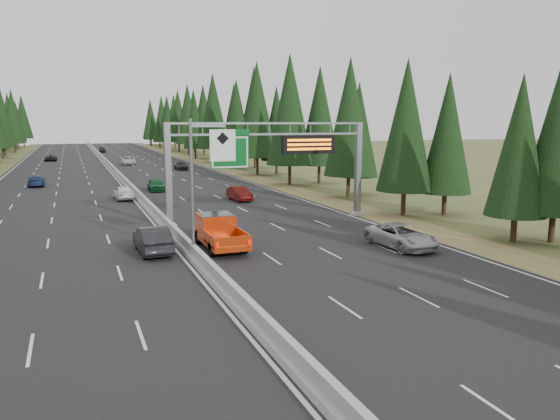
{
  "coord_description": "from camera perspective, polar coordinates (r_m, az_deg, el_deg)",
  "views": [
    {
      "loc": [
        -6.32,
        -5.35,
        7.88
      ],
      "look_at": [
        3.42,
        20.0,
        3.5
      ],
      "focal_mm": 35.0,
      "sensor_mm": 36.0,
      "label": 1
    }
  ],
  "objects": [
    {
      "name": "car_onc_near",
      "position": [
        33.81,
        -13.18,
        -3.02
      ],
      "size": [
        1.91,
        4.98,
        1.62
      ],
      "primitive_type": "imported",
      "rotation": [
        0.0,
        0.0,
        3.18
      ],
      "color": "black",
      "rests_on": "road"
    },
    {
      "name": "hov_sign_pole",
      "position": [
        31.25,
        -8.15,
        3.27
      ],
      "size": [
        2.8,
        0.5,
        8.0
      ],
      "color": "slate",
      "rests_on": "road"
    },
    {
      "name": "car_onc_blue",
      "position": [
        73.62,
        -24.11,
        2.81
      ],
      "size": [
        1.98,
        4.71,
        1.36
      ],
      "primitive_type": "imported",
      "rotation": [
        0.0,
        0.0,
        3.16
      ],
      "color": "navy",
      "rests_on": "road"
    },
    {
      "name": "car_ahead_white",
      "position": [
        105.71,
        -15.54,
        5.0
      ],
      "size": [
        2.8,
        5.48,
        1.48
      ],
      "primitive_type": "imported",
      "rotation": [
        0.0,
        0.0,
        -0.07
      ],
      "color": "silver",
      "rests_on": "road"
    },
    {
      "name": "car_ahead_far",
      "position": [
        150.39,
        -18.11,
        6.03
      ],
      "size": [
        2.16,
        4.6,
        1.52
      ],
      "primitive_type": "imported",
      "rotation": [
        0.0,
        0.0,
        -0.08
      ],
      "color": "black",
      "rests_on": "road"
    },
    {
      "name": "sign_gantry",
      "position": [
        43.1,
        -0.27,
        5.69
      ],
      "size": [
        16.75,
        0.98,
        7.8
      ],
      "color": "slate",
      "rests_on": "road"
    },
    {
      "name": "car_ahead_dkgrey",
      "position": [
        92.28,
        -10.32,
        4.57
      ],
      "size": [
        1.9,
        4.52,
        1.3
      ],
      "primitive_type": "imported",
      "rotation": [
        0.0,
        0.0,
        -0.02
      ],
      "color": "black",
      "rests_on": "road"
    },
    {
      "name": "tree_row_right",
      "position": [
        80.77,
        -0.44,
        10.24
      ],
      "size": [
        11.81,
        244.34,
        18.82
      ],
      "color": "black",
      "rests_on": "ground"
    },
    {
      "name": "silver_minivan",
      "position": [
        35.12,
        12.55,
        -2.66
      ],
      "size": [
        2.86,
        5.5,
        1.48
      ],
      "primitive_type": "imported",
      "rotation": [
        0.0,
        0.0,
        0.08
      ],
      "color": "#ACACB1",
      "rests_on": "road"
    },
    {
      "name": "car_ahead_green",
      "position": [
        64.25,
        -12.84,
        2.61
      ],
      "size": [
        1.88,
        4.35,
        1.46
      ],
      "primitive_type": "imported",
      "rotation": [
        0.0,
        0.0,
        -0.04
      ],
      "color": "#114D25",
      "rests_on": "road"
    },
    {
      "name": "median_barrier",
      "position": [
        85.9,
        -16.75,
        3.79
      ],
      "size": [
        0.7,
        260.0,
        0.85
      ],
      "color": "gray",
      "rests_on": "road"
    },
    {
      "name": "car_onc_white",
      "position": [
        57.79,
        -16.07,
        1.77
      ],
      "size": [
        1.9,
        4.32,
        1.45
      ],
      "primitive_type": "imported",
      "rotation": [
        0.0,
        0.0,
        3.19
      ],
      "color": "white",
      "rests_on": "road"
    },
    {
      "name": "shoulder_right",
      "position": [
        89.04,
        -5.22,
        4.07
      ],
      "size": [
        3.6,
        260.0,
        0.06
      ],
      "primitive_type": "cube",
      "color": "olive",
      "rests_on": "ground"
    },
    {
      "name": "car_onc_far",
      "position": [
        120.61,
        -22.83,
        5.06
      ],
      "size": [
        2.38,
        4.88,
        1.34
      ],
      "primitive_type": "imported",
      "rotation": [
        0.0,
        0.0,
        3.11
      ],
      "color": "black",
      "rests_on": "road"
    },
    {
      "name": "car_ahead_dkred",
      "position": [
        55.03,
        -4.27,
        1.72
      ],
      "size": [
        1.68,
        4.33,
        1.41
      ],
      "primitive_type": "imported",
      "rotation": [
        0.0,
        0.0,
        0.04
      ],
      "color": "#5B100D",
      "rests_on": "road"
    },
    {
      "name": "red_pickup",
      "position": [
        34.62,
        -6.55,
        -2.0
      ],
      "size": [
        2.25,
        6.29,
        2.05
      ],
      "color": "black",
      "rests_on": "road"
    },
    {
      "name": "road",
      "position": [
        85.94,
        -16.74,
        3.54
      ],
      "size": [
        32.0,
        260.0,
        0.08
      ],
      "primitive_type": "cube",
      "color": "black",
      "rests_on": "ground"
    }
  ]
}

